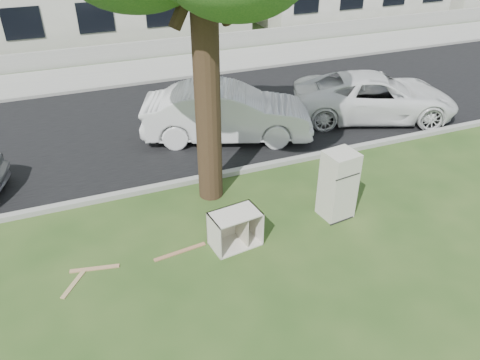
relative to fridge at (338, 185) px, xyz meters
name	(u,v)px	position (x,y,z in m)	size (l,w,h in m)	color
ground	(258,236)	(-1.83, -0.09, -0.75)	(120.00, 120.00, 0.00)	#234117
road	(180,120)	(-1.83, 5.91, -0.74)	(120.00, 7.00, 0.01)	black
kerb_near	(218,177)	(-1.83, 2.36, -0.75)	(120.00, 0.18, 0.12)	gray
kerb_far	(154,83)	(-1.83, 9.46, -0.75)	(120.00, 0.18, 0.12)	gray
sidewalk	(146,70)	(-1.83, 10.91, -0.74)	(120.00, 2.80, 0.01)	gray
low_wall	(137,50)	(-1.83, 12.51, -0.40)	(120.00, 0.15, 0.70)	gray
fridge	(338,185)	(0.00, 0.00, 0.00)	(0.62, 0.57, 1.50)	white
cabinet	(235,229)	(-2.35, -0.15, -0.38)	(0.95, 0.59, 0.74)	beige
plank_a	(180,252)	(-3.43, 0.00, -0.74)	(1.05, 0.09, 0.02)	#9C6B4B
plank_b	(95,268)	(-5.02, 0.12, -0.74)	(0.89, 0.09, 0.02)	#A97D58
plank_c	(74,283)	(-5.41, -0.14, -0.74)	(0.76, 0.09, 0.02)	tan
car_center	(227,113)	(-0.88, 4.31, 0.01)	(1.60, 4.60, 1.51)	silver
car_right	(375,96)	(3.77, 4.02, -0.08)	(2.23, 4.83, 1.34)	white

